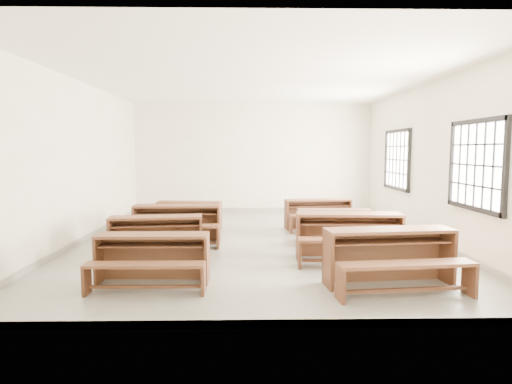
{
  "coord_description": "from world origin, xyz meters",
  "views": [
    {
      "loc": [
        -0.17,
        -8.51,
        1.85
      ],
      "look_at": [
        0.0,
        0.0,
        1.0
      ],
      "focal_mm": 30.0,
      "sensor_mm": 36.0,
      "label": 1
    }
  ],
  "objects_px": {
    "desk_set_2": "(177,221)",
    "desk_set_7": "(318,212)",
    "desk_set_4": "(390,253)",
    "desk_set_5": "(349,233)",
    "desk_set_1": "(156,234)",
    "desk_set_0": "(152,255)",
    "desk_set_6": "(335,223)",
    "desk_set_3": "(189,214)"
  },
  "relations": [
    {
      "from": "desk_set_2",
      "to": "desk_set_7",
      "type": "distance_m",
      "value": 3.4
    },
    {
      "from": "desk_set_4",
      "to": "desk_set_5",
      "type": "distance_m",
      "value": 1.41
    },
    {
      "from": "desk_set_1",
      "to": "desk_set_2",
      "type": "height_order",
      "value": "desk_set_2"
    },
    {
      "from": "desk_set_2",
      "to": "desk_set_5",
      "type": "xyz_separation_m",
      "value": [
        3.09,
        -1.33,
        0.02
      ]
    },
    {
      "from": "desk_set_0",
      "to": "desk_set_7",
      "type": "bearing_deg",
      "value": 54.3
    },
    {
      "from": "desk_set_7",
      "to": "desk_set_5",
      "type": "bearing_deg",
      "value": -95.38
    },
    {
      "from": "desk_set_1",
      "to": "desk_set_5",
      "type": "relative_size",
      "value": 0.92
    },
    {
      "from": "desk_set_2",
      "to": "desk_set_6",
      "type": "distance_m",
      "value": 3.13
    },
    {
      "from": "desk_set_0",
      "to": "desk_set_7",
      "type": "height_order",
      "value": "same"
    },
    {
      "from": "desk_set_3",
      "to": "desk_set_4",
      "type": "relative_size",
      "value": 0.85
    },
    {
      "from": "desk_set_3",
      "to": "desk_set_6",
      "type": "xyz_separation_m",
      "value": [
        3.09,
        -1.32,
        -0.0
      ]
    },
    {
      "from": "desk_set_5",
      "to": "desk_set_6",
      "type": "height_order",
      "value": "desk_set_5"
    },
    {
      "from": "desk_set_3",
      "to": "desk_set_5",
      "type": "bearing_deg",
      "value": -35.47
    },
    {
      "from": "desk_set_2",
      "to": "desk_set_5",
      "type": "height_order",
      "value": "desk_set_5"
    },
    {
      "from": "desk_set_4",
      "to": "desk_set_6",
      "type": "relative_size",
      "value": 1.24
    },
    {
      "from": "desk_set_6",
      "to": "desk_set_7",
      "type": "height_order",
      "value": "desk_set_7"
    },
    {
      "from": "desk_set_2",
      "to": "desk_set_7",
      "type": "height_order",
      "value": "desk_set_2"
    },
    {
      "from": "desk_set_2",
      "to": "desk_set_4",
      "type": "bearing_deg",
      "value": -41.05
    },
    {
      "from": "desk_set_0",
      "to": "desk_set_5",
      "type": "distance_m",
      "value": 3.25
    },
    {
      "from": "desk_set_1",
      "to": "desk_set_6",
      "type": "bearing_deg",
      "value": 12.44
    },
    {
      "from": "desk_set_4",
      "to": "desk_set_7",
      "type": "xyz_separation_m",
      "value": [
        -0.27,
        4.23,
        -0.05
      ]
    },
    {
      "from": "desk_set_4",
      "to": "desk_set_7",
      "type": "relative_size",
      "value": 1.13
    },
    {
      "from": "desk_set_4",
      "to": "desk_set_5",
      "type": "xyz_separation_m",
      "value": [
        -0.23,
        1.4,
        0.0
      ]
    },
    {
      "from": "desk_set_3",
      "to": "desk_set_5",
      "type": "distance_m",
      "value": 4.08
    },
    {
      "from": "desk_set_2",
      "to": "desk_set_6",
      "type": "relative_size",
      "value": 1.17
    },
    {
      "from": "desk_set_4",
      "to": "desk_set_7",
      "type": "bearing_deg",
      "value": 88.05
    },
    {
      "from": "desk_set_5",
      "to": "desk_set_7",
      "type": "distance_m",
      "value": 2.84
    },
    {
      "from": "desk_set_3",
      "to": "desk_set_2",
      "type": "bearing_deg",
      "value": -85.46
    },
    {
      "from": "desk_set_2",
      "to": "desk_set_7",
      "type": "xyz_separation_m",
      "value": [
        3.04,
        1.51,
        -0.04
      ]
    },
    {
      "from": "desk_set_0",
      "to": "desk_set_3",
      "type": "height_order",
      "value": "desk_set_0"
    },
    {
      "from": "desk_set_5",
      "to": "desk_set_7",
      "type": "xyz_separation_m",
      "value": [
        -0.04,
        2.84,
        -0.06
      ]
    },
    {
      "from": "desk_set_0",
      "to": "desk_set_5",
      "type": "relative_size",
      "value": 0.85
    },
    {
      "from": "desk_set_1",
      "to": "desk_set_4",
      "type": "relative_size",
      "value": 0.91
    },
    {
      "from": "desk_set_6",
      "to": "desk_set_2",
      "type": "bearing_deg",
      "value": -178.88
    },
    {
      "from": "desk_set_1",
      "to": "desk_set_3",
      "type": "distance_m",
      "value": 2.48
    },
    {
      "from": "desk_set_0",
      "to": "desk_set_3",
      "type": "distance_m",
      "value": 3.94
    },
    {
      "from": "desk_set_1",
      "to": "desk_set_5",
      "type": "xyz_separation_m",
      "value": [
        3.27,
        -0.24,
        0.05
      ]
    },
    {
      "from": "desk_set_3",
      "to": "desk_set_4",
      "type": "xyz_separation_m",
      "value": [
        3.27,
        -4.11,
        0.07
      ]
    },
    {
      "from": "desk_set_0",
      "to": "desk_set_1",
      "type": "xyz_separation_m",
      "value": [
        -0.26,
        1.47,
        0.01
      ]
    },
    {
      "from": "desk_set_5",
      "to": "desk_set_0",
      "type": "bearing_deg",
      "value": -154.21
    },
    {
      "from": "desk_set_0",
      "to": "desk_set_6",
      "type": "xyz_separation_m",
      "value": [
        3.05,
        2.62,
        -0.02
      ]
    },
    {
      "from": "desk_set_2",
      "to": "desk_set_3",
      "type": "bearing_deg",
      "value": 86.62
    }
  ]
}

